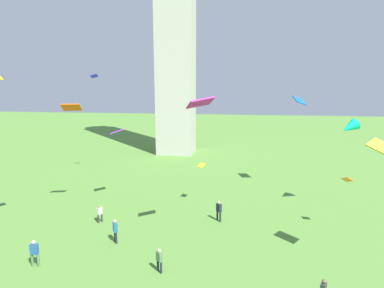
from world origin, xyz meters
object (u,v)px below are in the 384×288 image
Objects in this scene: person_1 at (100,213)px; kite_flying_7 at (71,107)px; kite_flying_9 at (94,76)px; kite_flying_2 at (347,180)px; person_2 at (219,210)px; person_5 at (34,252)px; person_0 at (115,229)px; kite_flying_4 at (383,148)px; kite_flying_6 at (349,128)px; kite_flying_1 at (116,132)px; kite_flying_8 at (201,103)px; kite_flying_0 at (201,165)px; kite_flying_5 at (299,100)px; person_4 at (159,259)px.

person_1 is 0.89× the size of kite_flying_7.
kite_flying_9 reaches higher than person_1.
kite_flying_9 is (-25.92, 11.62, 8.37)m from kite_flying_2.
person_5 is (-11.56, -8.79, 0.00)m from person_2.
person_0 is 18.87m from kite_flying_4.
person_5 is at bearing -87.52° from kite_flying_6.
person_5 is 23.34m from kite_flying_2.
kite_flying_1 is 0.82× the size of kite_flying_8.
person_2 is 10.68m from kite_flying_2.
person_1 is at bearing -150.64° from kite_flying_4.
kite_flying_2 is (12.07, -4.54, 0.45)m from kite_flying_0.
person_1 is at bearing -42.15° from kite_flying_7.
kite_flying_1 is at bearing -114.04° from kite_flying_6.
kite_flying_4 is 31.48m from kite_flying_9.
person_2 is 12.22m from kite_flying_1.
kite_flying_5 is at bearing -8.78° from kite_flying_9.
person_5 is 23.29m from kite_flying_9.
kite_flying_6 is 2.35× the size of kite_flying_9.
kite_flying_7 is (-20.94, -9.20, -0.29)m from kite_flying_5.
kite_flying_7 is 2.02× the size of kite_flying_9.
person_5 is at bearing -134.97° from person_4.
kite_flying_0 is at bearing 153.19° from person_1.
kite_flying_7 reaches higher than kite_flying_6.
person_4 is at bearing 13.05° from kite_flying_0.
kite_flying_6 is at bearing -5.01° from kite_flying_7.
person_5 is at bearing 121.03° from kite_flying_5.
kite_flying_6 reaches higher than kite_flying_1.
kite_flying_7 is (-5.49, 4.79, 8.81)m from person_0.
kite_flying_0 is at bearing -118.11° from kite_flying_6.
person_0 is at bearing -142.60° from kite_flying_4.
kite_flying_8 reaches higher than kite_flying_5.
person_1 is at bearing -129.41° from kite_flying_1.
kite_flying_6 is at bearing 132.09° from person_1.
kite_flying_7 is at bearing 16.46° from person_0.
kite_flying_9 is at bearing -131.18° from kite_flying_6.
kite_flying_8 is (9.12, -3.37, 9.73)m from person_1.
person_0 is 0.99× the size of kite_flying_4.
kite_flying_0 is 16.39m from kite_flying_4.
kite_flying_6 is at bearing -163.00° from kite_flying_5.
person_2 is (7.54, 4.93, 0.01)m from person_0.
person_2 is 0.96× the size of kite_flying_5.
person_2 is 22.52m from kite_flying_9.
kite_flying_2 is at bearing 170.21° from kite_flying_8.
kite_flying_2 is (21.65, 8.03, 3.40)m from person_5.
kite_flying_7 is (-1.47, 8.65, 8.79)m from person_5.
person_2 reaches higher than person_1.
kite_flying_5 is at bearing 38.05° from person_5.
kite_flying_9 reaches higher than kite_flying_6.
kite_flying_8 is (2.23, 3.16, 9.71)m from person_4.
kite_flying_1 is 0.88× the size of kite_flying_4.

